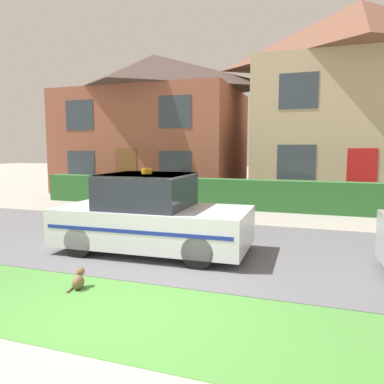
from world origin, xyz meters
name	(u,v)px	position (x,y,z in m)	size (l,w,h in m)	color
ground_plane	(121,316)	(0.00, 0.00, 0.00)	(80.00, 80.00, 0.00)	gray
road_strip	(206,245)	(0.00, 3.61, 0.01)	(28.00, 5.03, 0.01)	#5B5B60
lawn_verge	(124,313)	(0.00, 0.08, 0.00)	(28.00, 2.04, 0.01)	#478438
garden_hedge	(224,194)	(-0.87, 8.71, 0.52)	(14.42, 0.56, 1.04)	#2D662D
police_car	(152,216)	(-0.90, 2.83, 0.72)	(3.89, 1.92, 1.68)	black
cat	(79,280)	(-1.06, 0.61, 0.13)	(0.22, 0.37, 0.31)	brown
house_left	(154,122)	(-5.59, 13.15, 3.38)	(8.61, 6.12, 6.63)	#93513D
house_right	(356,99)	(3.58, 13.42, 4.14)	(8.33, 5.99, 8.12)	tan
wheelie_bin	(111,195)	(-4.20, 6.69, 0.57)	(0.77, 0.76, 1.12)	#23662D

